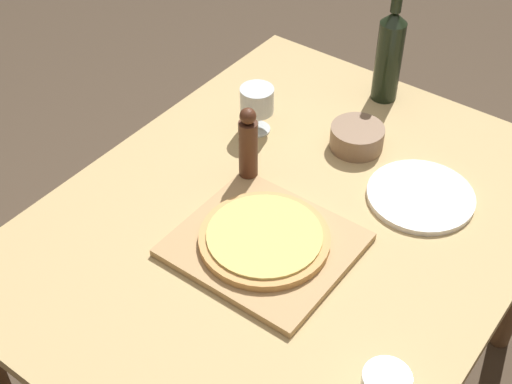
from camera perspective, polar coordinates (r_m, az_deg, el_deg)
dining_table at (r=1.67m, az=2.60°, el=-4.27°), size 0.99×1.27×0.74m
cutting_board at (r=1.53m, az=0.68°, el=-4.23°), size 0.36×0.33×0.02m
pizza at (r=1.52m, az=0.68°, el=-3.70°), size 0.28×0.28×0.02m
wine_bottle at (r=1.93m, az=10.62°, el=10.85°), size 0.07×0.07×0.34m
pepper_mill at (r=1.64m, az=-0.63°, el=3.61°), size 0.04×0.04×0.20m
wine_glass at (r=1.80m, az=0.07°, el=7.25°), size 0.09×0.09×0.13m
small_bowl at (r=1.80m, az=8.07°, el=4.36°), size 0.13×0.13×0.06m
dinner_plate at (r=1.69m, az=13.03°, el=-0.31°), size 0.25×0.25×0.01m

